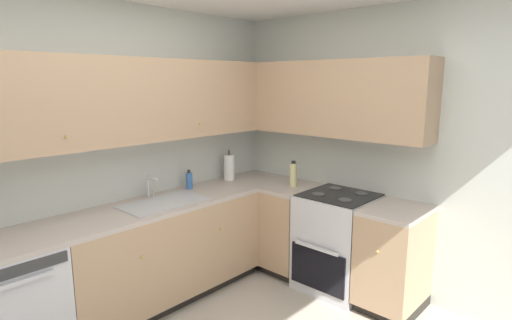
# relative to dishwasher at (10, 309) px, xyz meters

# --- Properties ---
(wall_back) EXTENTS (3.99, 0.05, 2.53)m
(wall_back) POSITION_rel_dishwasher_xyz_m (0.75, 0.33, 0.84)
(wall_back) COLOR silver
(wall_back) RESTS_ON ground_plane
(wall_right) EXTENTS (0.05, 3.55, 2.53)m
(wall_right) POSITION_rel_dishwasher_xyz_m (2.72, -1.42, 0.84)
(wall_right) COLOR silver
(wall_right) RESTS_ON ground_plane
(dishwasher) EXTENTS (0.60, 0.63, 0.85)m
(dishwasher) POSITION_rel_dishwasher_xyz_m (0.00, 0.00, 0.00)
(dishwasher) COLOR silver
(dishwasher) RESTS_ON ground_plane
(lower_cabinets_back) EXTENTS (1.79, 0.62, 0.85)m
(lower_cabinets_back) POSITION_rel_dishwasher_xyz_m (1.20, 0.00, 0.00)
(lower_cabinets_back) COLOR tan
(lower_cabinets_back) RESTS_ON ground_plane
(countertop_back) EXTENTS (2.99, 0.60, 0.03)m
(countertop_back) POSITION_rel_dishwasher_xyz_m (1.20, 0.00, 0.44)
(countertop_back) COLOR #B7A89E
(countertop_back) RESTS_ON lower_cabinets_back
(lower_cabinets_right) EXTENTS (0.62, 1.47, 0.85)m
(lower_cabinets_right) POSITION_rel_dishwasher_xyz_m (2.40, -1.06, 0.00)
(lower_cabinets_right) COLOR tan
(lower_cabinets_right) RESTS_ON ground_plane
(countertop_right) EXTENTS (0.60, 1.47, 0.03)m
(countertop_right) POSITION_rel_dishwasher_xyz_m (2.39, -1.06, 0.44)
(countertop_right) COLOR #B7A89E
(countertop_right) RESTS_ON lower_cabinets_right
(oven_range) EXTENTS (0.68, 0.62, 1.03)m
(oven_range) POSITION_rel_dishwasher_xyz_m (2.41, -1.00, 0.03)
(oven_range) COLOR silver
(oven_range) RESTS_ON ground_plane
(upper_cabinets_back) EXTENTS (2.67, 0.34, 0.68)m
(upper_cabinets_back) POSITION_rel_dishwasher_xyz_m (1.04, 0.14, 1.31)
(upper_cabinets_back) COLOR tan
(upper_cabinets_right) EXTENTS (0.32, 2.02, 0.68)m
(upper_cabinets_right) POSITION_rel_dishwasher_xyz_m (2.53, -0.71, 1.31)
(upper_cabinets_right) COLOR tan
(sink) EXTENTS (0.72, 0.40, 0.10)m
(sink) POSITION_rel_dishwasher_xyz_m (1.21, -0.03, 0.42)
(sink) COLOR #B7B7BC
(sink) RESTS_ON countertop_back
(faucet) EXTENTS (0.07, 0.16, 0.20)m
(faucet) POSITION_rel_dishwasher_xyz_m (1.21, 0.18, 0.58)
(faucet) COLOR silver
(faucet) RESTS_ON countertop_back
(soap_bottle) EXTENTS (0.06, 0.06, 0.18)m
(soap_bottle) POSITION_rel_dishwasher_xyz_m (1.65, 0.18, 0.54)
(soap_bottle) COLOR #3F72BF
(soap_bottle) RESTS_ON countertop_back
(paper_towel_roll) EXTENTS (0.11, 0.11, 0.33)m
(paper_towel_roll) POSITION_rel_dishwasher_xyz_m (2.15, 0.16, 0.59)
(paper_towel_roll) COLOR white
(paper_towel_roll) RESTS_ON countertop_back
(oil_bottle) EXTENTS (0.07, 0.07, 0.25)m
(oil_bottle) POSITION_rel_dishwasher_xyz_m (2.39, -0.49, 0.58)
(oil_bottle) COLOR beige
(oil_bottle) RESTS_ON countertop_right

